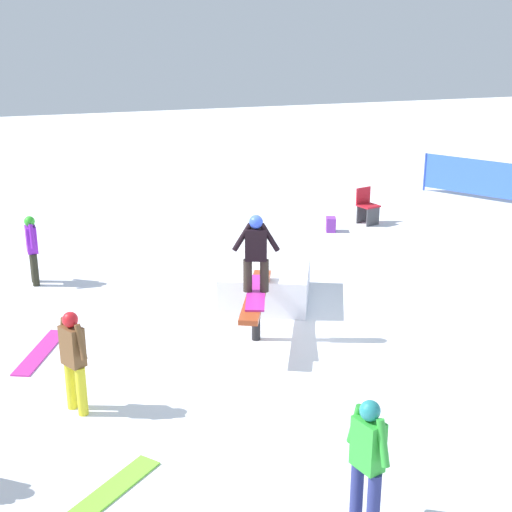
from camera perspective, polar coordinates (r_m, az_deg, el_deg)
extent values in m
plane|color=white|center=(11.26, 0.00, -6.68)|extent=(60.00, 60.00, 0.00)
cylinder|color=black|center=(11.11, 0.00, -5.05)|extent=(0.14, 0.14, 0.70)
cube|color=#A53F1E|center=(10.96, 0.00, -3.18)|extent=(2.06, 1.16, 0.08)
cube|color=white|center=(12.71, 0.82, -2.12)|extent=(2.27, 2.12, 0.64)
cube|color=#BF279C|center=(10.94, 0.00, -2.91)|extent=(1.50, 0.78, 0.03)
cylinder|color=#2F2620|center=(10.85, -0.67, -1.57)|extent=(0.14, 0.14, 0.51)
cylinder|color=#2F2620|center=(10.85, 0.67, -1.59)|extent=(0.14, 0.14, 0.51)
cube|color=black|center=(10.69, 0.00, 0.94)|extent=(0.30, 0.38, 0.49)
cylinder|color=black|center=(10.66, -1.10, 1.51)|extent=(0.19, 0.32, 0.45)
cylinder|color=black|center=(10.65, 1.10, 1.50)|extent=(0.19, 0.32, 0.45)
sphere|color=blue|center=(10.59, 0.00, 2.74)|extent=(0.21, 0.21, 0.21)
cylinder|color=navy|center=(7.51, 8.07, -18.02)|extent=(0.13, 0.13, 0.66)
cylinder|color=navy|center=(7.36, 9.39, -18.91)|extent=(0.13, 0.13, 0.66)
cube|color=green|center=(7.10, 8.96, -14.63)|extent=(0.35, 0.27, 0.52)
cylinder|color=green|center=(7.16, 7.93, -13.17)|extent=(0.20, 0.12, 0.46)
cylinder|color=green|center=(6.92, 10.13, -14.52)|extent=(0.20, 0.12, 0.46)
sphere|color=teal|center=(6.91, 9.11, -12.12)|extent=(0.20, 0.20, 0.20)
cylinder|color=#27271B|center=(13.98, -17.26, -1.07)|extent=(0.13, 0.13, 0.63)
cylinder|color=#27271B|center=(14.21, -17.36, -0.77)|extent=(0.13, 0.13, 0.63)
cube|color=purple|center=(13.93, -17.53, 1.28)|extent=(0.32, 0.21, 0.50)
cylinder|color=purple|center=(13.71, -17.50, 1.51)|extent=(0.20, 0.09, 0.45)
cylinder|color=purple|center=(14.08, -17.65, 1.93)|extent=(0.20, 0.09, 0.45)
sphere|color=green|center=(13.83, -17.67, 2.66)|extent=(0.20, 0.20, 0.20)
cylinder|color=yellow|center=(9.37, -13.77, -10.45)|extent=(0.13, 0.13, 0.66)
cylinder|color=yellow|center=(9.55, -14.60, -9.94)|extent=(0.13, 0.13, 0.66)
cube|color=brown|center=(9.20, -14.47, -6.98)|extent=(0.36, 0.31, 0.51)
cylinder|color=brown|center=(9.01, -13.84, -6.69)|extent=(0.19, 0.15, 0.45)
cylinder|color=brown|center=(9.31, -15.19, -5.97)|extent=(0.19, 0.15, 0.45)
sphere|color=red|center=(9.06, -14.65, -4.95)|extent=(0.20, 0.20, 0.20)
cube|color=#83DE3A|center=(8.10, -11.65, -18.01)|extent=(1.10, 1.23, 0.02)
cube|color=#CA2D99|center=(11.30, -16.84, -7.35)|extent=(1.53, 0.90, 0.02)
cube|color=#3F3F44|center=(17.57, 9.34, 3.11)|extent=(0.13, 0.39, 0.44)
cube|color=#3F3F44|center=(17.82, 8.55, 3.37)|extent=(0.13, 0.39, 0.44)
cube|color=red|center=(17.64, 8.98, 3.99)|extent=(0.54, 0.54, 0.04)
cube|color=red|center=(17.73, 8.57, 4.82)|extent=(0.15, 0.43, 0.40)
cube|color=purple|center=(16.96, 6.00, 2.53)|extent=(0.36, 0.31, 0.34)
cylinder|color=blue|center=(21.54, 13.36, 6.57)|extent=(0.06, 0.06, 1.10)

